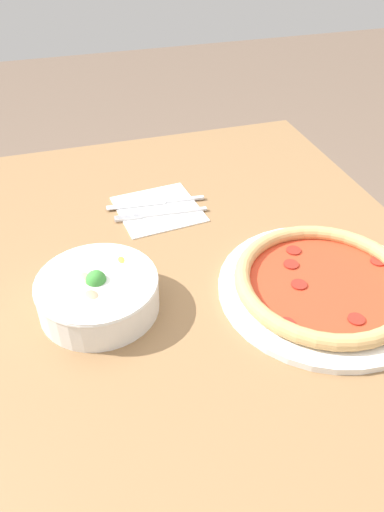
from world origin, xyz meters
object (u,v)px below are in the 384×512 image
pizza (324,284)px  bowl (98,292)px  knife (160,202)px  fork (162,214)px

pizza → bowl: size_ratio=1.81×
pizza → knife: 0.39m
pizza → bowl: bearing=78.8°
bowl → fork: size_ratio=1.02×
bowl → pizza: bearing=-101.2°
pizza → knife: (0.34, 0.19, -0.01)m
pizza → fork: size_ratio=1.84×
pizza → bowl: bowl is taller
pizza → fork: (0.30, 0.20, -0.01)m
fork → bowl: bearing=59.7°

